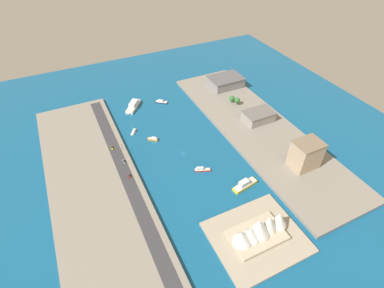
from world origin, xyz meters
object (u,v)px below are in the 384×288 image
at_px(water_taxi_orange, 153,139).
at_px(sailboat_small_white, 134,131).
at_px(patrol_launch_navy, 161,102).
at_px(ferry_yellow_fast, 245,185).
at_px(tugboat_red, 202,170).
at_px(taxi_yellow_cab, 112,148).
at_px(sedan_silver, 124,162).
at_px(warehouse_low_gray, 226,81).
at_px(opera_landmark, 259,229).
at_px(carpark_squat_concrete, 258,116).
at_px(apartment_midrise_tan, 306,154).
at_px(pickup_red, 129,176).
at_px(traffic_light_waterfront, 122,146).
at_px(ferry_white_commuter, 133,106).

bearing_deg(water_taxi_orange, sailboat_small_white, -56.89).
height_order(patrol_launch_navy, ferry_yellow_fast, ferry_yellow_fast).
distance_m(tugboat_red, taxi_yellow_cab, 85.44).
relative_size(patrol_launch_navy, sedan_silver, 2.77).
distance_m(warehouse_low_gray, opera_landmark, 203.98).
relative_size(carpark_squat_concrete, apartment_midrise_tan, 1.21).
xyz_separation_m(patrol_launch_navy, tugboat_red, (7.63, 114.85, 0.29)).
bearing_deg(opera_landmark, sedan_silver, -60.36).
xyz_separation_m(warehouse_low_gray, apartment_midrise_tan, (10.41, 146.15, 6.95)).
height_order(sedan_silver, opera_landmark, opera_landmark).
bearing_deg(sedan_silver, carpark_squat_concrete, -179.62).
bearing_deg(water_taxi_orange, warehouse_low_gray, -153.84).
distance_m(pickup_red, opera_landmark, 111.08).
xyz_separation_m(ferry_yellow_fast, taxi_yellow_cab, (85.29, -89.12, 1.29)).
height_order(ferry_yellow_fast, sailboat_small_white, sailboat_small_white).
distance_m(warehouse_low_gray, taxi_yellow_cab, 161.16).
relative_size(warehouse_low_gray, opera_landmark, 0.89).
xyz_separation_m(apartment_midrise_tan, pickup_red, (137.15, -51.87, -11.68)).
bearing_deg(tugboat_red, opera_landmark, 93.55).
bearing_deg(pickup_red, sailboat_small_white, -110.49).
bearing_deg(ferry_yellow_fast, tugboat_red, -53.80).
bearing_deg(tugboat_red, traffic_light_waterfront, -44.06).
xyz_separation_m(apartment_midrise_tan, opera_landmark, (74.21, 39.45, -5.40)).
bearing_deg(sailboat_small_white, pickup_red, 69.51).
distance_m(carpark_squat_concrete, sedan_silver, 140.57).
xyz_separation_m(ferry_white_commuter, sailboat_small_white, (12.87, 42.39, -1.65)).
distance_m(sedan_silver, opera_landmark, 125.70).
distance_m(carpark_squat_concrete, opera_landmark, 135.14).
bearing_deg(warehouse_low_gray, sailboat_small_white, 15.83).
distance_m(ferry_white_commuter, traffic_light_waterfront, 73.42).
bearing_deg(ferry_yellow_fast, apartment_midrise_tan, 176.85).
height_order(carpark_squat_concrete, taxi_yellow_cab, carpark_squat_concrete).
relative_size(ferry_yellow_fast, warehouse_low_gray, 0.62).
distance_m(taxi_yellow_cab, traffic_light_waterfront, 11.22).
height_order(water_taxi_orange, opera_landmark, opera_landmark).
bearing_deg(pickup_red, sedan_silver, -92.72).
bearing_deg(water_taxi_orange, ferry_yellow_fast, 117.82).
relative_size(tugboat_red, carpark_squat_concrete, 0.47).
height_order(warehouse_low_gray, opera_landmark, opera_landmark).
height_order(water_taxi_orange, apartment_midrise_tan, apartment_midrise_tan).
bearing_deg(sedan_silver, pickup_red, 87.28).
xyz_separation_m(warehouse_low_gray, taxi_yellow_cab, (151.79, 53.95, -4.72)).
height_order(ferry_white_commuter, ferry_yellow_fast, ferry_yellow_fast).
bearing_deg(apartment_midrise_tan, traffic_light_waterfront, -33.02).
bearing_deg(sailboat_small_white, ferry_white_commuter, -106.89).
height_order(taxi_yellow_cab, opera_landmark, opera_landmark).
relative_size(warehouse_low_gray, taxi_yellow_cab, 7.86).
bearing_deg(opera_landmark, tugboat_red, -86.45).
distance_m(ferry_white_commuter, water_taxi_orange, 62.17).
height_order(tugboat_red, sedan_silver, sedan_silver).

